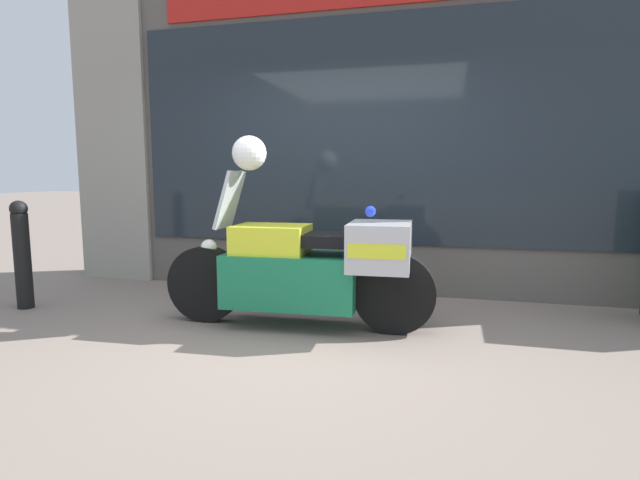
# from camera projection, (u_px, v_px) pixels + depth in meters

# --- Properties ---
(ground_plane) EXTENTS (60.00, 60.00, 0.00)m
(ground_plane) POSITION_uv_depth(u_px,v_px,m) (295.00, 344.00, 3.83)
(ground_plane) COLOR gray
(shop_building) EXTENTS (6.72, 0.55, 3.38)m
(shop_building) POSITION_uv_depth(u_px,v_px,m) (310.00, 138.00, 5.63)
(shop_building) COLOR #56514C
(shop_building) RESTS_ON ground
(window_display) EXTENTS (5.32, 0.30, 1.85)m
(window_display) POSITION_uv_depth(u_px,v_px,m) (383.00, 250.00, 5.61)
(window_display) COLOR slate
(window_display) RESTS_ON ground
(paramedic_motorcycle) EXTENTS (2.32, 0.64, 1.32)m
(paramedic_motorcycle) POSITION_uv_depth(u_px,v_px,m) (309.00, 267.00, 4.18)
(paramedic_motorcycle) COLOR black
(paramedic_motorcycle) RESTS_ON ground
(white_helmet) EXTENTS (0.29, 0.29, 0.29)m
(white_helmet) POSITION_uv_depth(u_px,v_px,m) (249.00, 153.00, 4.16)
(white_helmet) COLOR white
(white_helmet) RESTS_ON paramedic_motorcycle
(street_bollard) EXTENTS (0.16, 0.16, 1.05)m
(street_bollard) POSITION_uv_depth(u_px,v_px,m) (22.00, 253.00, 4.79)
(street_bollard) COLOR black
(street_bollard) RESTS_ON ground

